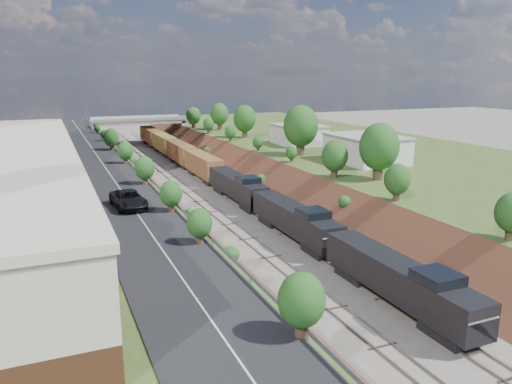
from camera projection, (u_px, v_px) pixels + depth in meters
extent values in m
cube|color=#384D1F|center=(383.00, 165.00, 91.09)|extent=(44.00, 180.00, 5.00)
cube|color=brown|center=(141.00, 202.00, 75.00)|extent=(10.00, 180.00, 10.00)
cube|color=brown|center=(273.00, 189.00, 83.34)|extent=(10.00, 180.00, 10.00)
cube|color=gray|center=(195.00, 196.00, 78.16)|extent=(1.58, 180.00, 0.18)
cube|color=gray|center=(226.00, 193.00, 80.13)|extent=(1.58, 180.00, 0.18)
cube|color=black|center=(108.00, 171.00, 72.12)|extent=(8.00, 180.00, 0.10)
cube|color=#99999E|center=(136.00, 166.00, 73.55)|extent=(0.06, 171.00, 0.30)
cube|color=gray|center=(95.00, 135.00, 129.60)|extent=(1.50, 8.00, 6.20)
cube|color=gray|center=(181.00, 131.00, 138.32)|extent=(1.50, 8.00, 6.20)
cube|color=gray|center=(139.00, 121.00, 133.24)|extent=(24.00, 8.00, 1.00)
cube|color=gray|center=(141.00, 120.00, 129.47)|extent=(24.00, 0.30, 0.80)
cube|color=gray|center=(136.00, 117.00, 136.63)|extent=(24.00, 0.30, 0.80)
cube|color=silver|center=(366.00, 150.00, 79.27)|extent=(9.00, 12.00, 4.00)
cube|color=silver|center=(299.00, 135.00, 98.83)|extent=(8.00, 10.00, 3.60)
cylinder|color=#473323|center=(378.00, 170.00, 66.23)|extent=(1.30, 1.30, 2.62)
ellipsoid|color=#1C4E1B|center=(379.00, 147.00, 65.49)|extent=(5.25, 5.25, 6.30)
cylinder|color=#473323|center=(223.00, 254.00, 37.57)|extent=(0.66, 0.66, 1.22)
ellipsoid|color=#1C4E1B|center=(222.00, 236.00, 37.23)|extent=(2.45, 2.45, 2.94)
cube|color=black|center=(448.00, 332.00, 36.54)|extent=(2.40, 4.00, 0.90)
cube|color=black|center=(398.00, 278.00, 41.39)|extent=(2.97, 17.82, 2.86)
cube|color=black|center=(466.00, 324.00, 34.88)|extent=(2.73, 3.00, 1.80)
cube|color=silver|center=(467.00, 311.00, 34.65)|extent=(2.73, 3.00, 0.15)
cube|color=black|center=(438.00, 278.00, 37.03)|extent=(2.91, 3.10, 0.90)
cube|color=black|center=(294.00, 218.00, 58.24)|extent=(2.97, 17.82, 2.86)
cube|color=black|center=(237.00, 186.00, 75.09)|extent=(2.97, 17.82, 2.86)
cube|color=brown|center=(171.00, 147.00, 112.27)|extent=(2.97, 63.40, 3.56)
imported|color=black|center=(128.00, 199.00, 52.27)|extent=(3.47, 6.68, 1.80)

